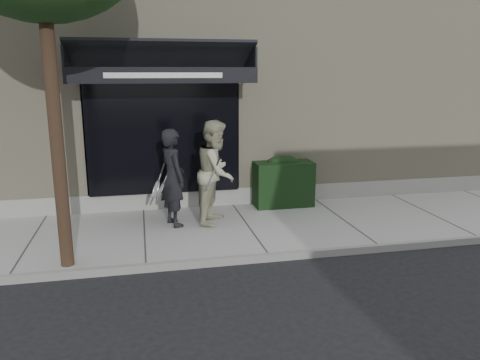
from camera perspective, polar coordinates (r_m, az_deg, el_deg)
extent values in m
plane|color=black|center=(9.31, 0.93, -6.23)|extent=(80.00, 80.00, 0.00)
cube|color=#9A9B95|center=(9.29, 0.93, -5.88)|extent=(20.00, 3.00, 0.12)
cube|color=gray|center=(7.88, 3.51, -9.38)|extent=(20.00, 0.10, 0.14)
cube|color=#BAAF8E|center=(13.71, -3.84, 11.68)|extent=(14.00, 7.00, 5.50)
cube|color=gray|center=(10.82, -1.09, -2.07)|extent=(14.02, 0.42, 0.50)
cube|color=black|center=(10.20, -9.31, 5.71)|extent=(3.20, 0.30, 2.60)
cube|color=gray|center=(10.40, -18.23, 5.37)|extent=(0.08, 0.40, 2.60)
cube|color=gray|center=(10.55, -0.59, 6.12)|extent=(0.08, 0.40, 2.60)
cube|color=gray|center=(10.27, -9.63, 13.25)|extent=(3.36, 0.40, 0.12)
cube|color=black|center=(9.58, -9.49, 14.84)|extent=(3.60, 1.03, 0.55)
cube|color=black|center=(9.07, -9.23, 12.49)|extent=(3.60, 0.05, 0.30)
cube|color=white|center=(9.04, -9.22, 12.49)|extent=(2.20, 0.01, 0.10)
cube|color=black|center=(9.65, -20.40, 13.73)|extent=(0.04, 1.00, 0.45)
cube|color=black|center=(9.83, 1.29, 14.49)|extent=(0.04, 1.00, 0.45)
cube|color=black|center=(10.57, 5.23, -0.42)|extent=(1.30, 0.70, 1.00)
ellipsoid|color=black|center=(10.47, 5.29, 2.24)|extent=(0.71, 0.38, 0.27)
cylinder|color=black|center=(7.39, -21.64, 6.91)|extent=(0.20, 0.20, 4.80)
imported|color=black|center=(9.14, -8.18, 0.28)|extent=(0.67, 0.81, 1.91)
torus|color=silver|center=(8.91, -9.70, -1.34)|extent=(0.15, 0.30, 0.29)
cylinder|color=silver|center=(8.91, -9.70, -1.34)|extent=(0.12, 0.27, 0.25)
cylinder|color=silver|center=(8.91, -9.70, -1.34)|extent=(0.17, 0.02, 0.09)
cylinder|color=black|center=(8.91, -9.70, -1.34)|extent=(0.20, 0.03, 0.11)
torus|color=silver|center=(8.76, -10.24, -1.20)|extent=(0.17, 0.32, 0.29)
cylinder|color=silver|center=(8.76, -10.24, -1.20)|extent=(0.14, 0.28, 0.25)
cylinder|color=silver|center=(8.76, -10.24, -1.20)|extent=(0.18, 0.05, 0.08)
cylinder|color=black|center=(8.76, -10.24, -1.20)|extent=(0.20, 0.06, 0.10)
imported|color=#B3B18F|center=(9.24, -2.92, 0.99)|extent=(1.12, 1.23, 2.05)
torus|color=silver|center=(8.90, -3.76, -0.29)|extent=(0.16, 0.31, 0.29)
cylinder|color=silver|center=(8.90, -3.76, -0.29)|extent=(0.13, 0.28, 0.25)
cylinder|color=silver|center=(8.90, -3.76, -0.29)|extent=(0.17, 0.03, 0.09)
cylinder|color=black|center=(8.90, -3.76, -0.29)|extent=(0.20, 0.04, 0.11)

